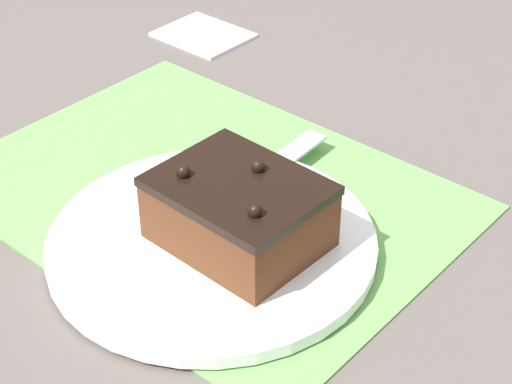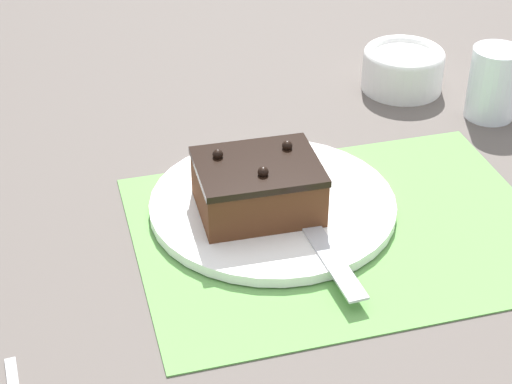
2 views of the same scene
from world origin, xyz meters
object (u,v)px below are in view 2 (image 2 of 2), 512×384
Objects in this scene: drinking_glass at (493,83)px; small_bowl at (403,68)px; chocolate_cake at (258,186)px; serving_knife at (309,221)px; cake_plate at (273,204)px.

small_bowl is (-0.08, 0.11, -0.02)m from drinking_glass.
chocolate_cake is 0.41m from drinking_glass.
small_bowl is at bearing -131.60° from serving_knife.
serving_knife is at bearing -43.94° from chocolate_cake.
cake_plate is 0.06m from serving_knife.
chocolate_cake reaches higher than small_bowl.
chocolate_cake is 0.68× the size of serving_knife.
small_bowl is at bearing 127.25° from drinking_glass.
chocolate_cake is at bearing -137.62° from small_bowl.
drinking_glass reaches higher than small_bowl.
small_bowl is (0.27, 0.25, 0.02)m from cake_plate.
chocolate_cake is at bearing -150.50° from cake_plate.
cake_plate is at bearing -157.76° from drinking_glass.
drinking_glass is at bearing -52.75° from small_bowl.
chocolate_cake reaches higher than serving_knife.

